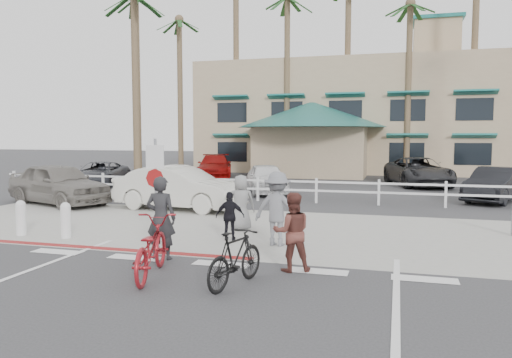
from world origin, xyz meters
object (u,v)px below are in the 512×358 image
(bike_black, at_px, (235,258))
(car_red_compact, at_px, (59,184))
(sign_post, at_px, (156,185))
(bike_red, at_px, (151,248))
(car_white_sedan, at_px, (179,188))

(bike_black, relative_size, car_red_compact, 0.35)
(sign_post, distance_m, car_red_compact, 8.65)
(bike_black, height_order, car_red_compact, car_red_compact)
(sign_post, height_order, bike_black, sign_post)
(bike_red, bearing_deg, car_red_compact, -58.27)
(bike_black, height_order, car_white_sedan, car_white_sedan)
(car_white_sedan, height_order, car_red_compact, car_red_compact)
(bike_red, height_order, car_red_compact, car_red_compact)
(car_white_sedan, bearing_deg, sign_post, -153.91)
(sign_post, distance_m, car_white_sedan, 5.60)
(car_red_compact, bearing_deg, car_white_sedan, -69.24)
(sign_post, relative_size, car_white_sedan, 0.61)
(sign_post, height_order, bike_red, sign_post)
(bike_black, xyz_separation_m, car_red_compact, (-9.90, 8.15, 0.30))
(bike_red, distance_m, car_white_sedan, 8.65)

